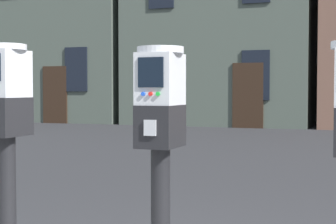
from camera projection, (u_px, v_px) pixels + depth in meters
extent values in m
cylinder|color=black|center=(8.00, 218.00, 2.76)|extent=(0.09, 0.09, 0.86)
cube|color=black|center=(6.00, 117.00, 2.74)|extent=(0.17, 0.24, 0.20)
cube|color=#B7BABF|center=(6.00, 74.00, 2.73)|extent=(0.17, 0.23, 0.24)
cylinder|color=#B7BABF|center=(5.00, 47.00, 2.73)|extent=(0.22, 0.22, 0.03)
cube|color=black|center=(160.00, 126.00, 2.45)|extent=(0.17, 0.24, 0.19)
cube|color=#A5A8AD|center=(150.00, 128.00, 2.33)|extent=(0.06, 0.01, 0.07)
cube|color=#B7BABF|center=(160.00, 79.00, 2.44)|extent=(0.17, 0.23, 0.24)
cube|color=black|center=(151.00, 72.00, 2.32)|extent=(0.12, 0.01, 0.13)
cylinder|color=blue|center=(143.00, 94.00, 2.34)|extent=(0.02, 0.01, 0.02)
cylinder|color=red|center=(150.00, 94.00, 2.33)|extent=(0.02, 0.01, 0.02)
cylinder|color=green|center=(158.00, 94.00, 2.31)|extent=(0.02, 0.01, 0.02)
cylinder|color=#B7BABF|center=(160.00, 50.00, 2.43)|extent=(0.22, 0.22, 0.03)
cube|color=black|center=(11.00, 70.00, 20.18)|extent=(0.90, 0.06, 1.60)
cube|color=black|center=(76.00, 69.00, 19.19)|extent=(0.90, 0.06, 1.60)
cube|color=black|center=(55.00, 95.00, 19.54)|extent=(1.00, 0.07, 2.10)
cube|color=black|center=(161.00, 76.00, 18.06)|extent=(0.90, 0.06, 1.60)
cube|color=black|center=(256.00, 75.00, 16.94)|extent=(0.90, 0.06, 1.60)
cube|color=black|center=(248.00, 95.00, 17.05)|extent=(1.00, 0.07, 2.10)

